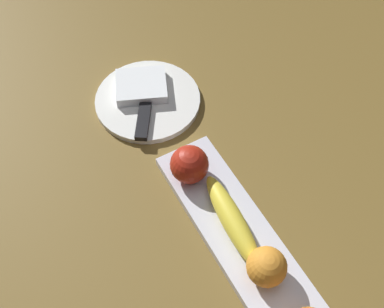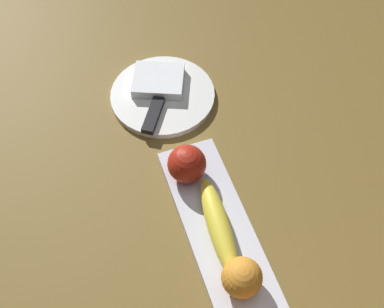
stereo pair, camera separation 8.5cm
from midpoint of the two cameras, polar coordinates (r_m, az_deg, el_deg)
name	(u,v)px [view 2 (the right image)]	position (r m, az deg, el deg)	size (l,w,h in m)	color
ground_plane	(221,266)	(0.81, 6.65, -13.55)	(2.40, 2.40, 0.00)	brown
fruit_tray	(229,256)	(0.81, 7.59, -12.38)	(0.46, 0.11, 0.02)	silver
apple	(188,163)	(0.83, 2.49, -1.37)	(0.07, 0.07, 0.07)	#A92415
banana	(219,226)	(0.80, 6.34, -8.91)	(0.19, 0.04, 0.04)	yellow
orange_near_apple	(242,277)	(0.75, 9.41, -14.84)	(0.06, 0.06, 0.06)	orange
dinner_plate	(163,95)	(0.99, -1.13, 6.99)	(0.22, 0.22, 0.01)	white
folded_napkin	(158,80)	(1.00, -1.64, 8.75)	(0.09, 0.10, 0.02)	white
knife	(155,110)	(0.95, -1.92, 5.23)	(0.16, 0.12, 0.01)	silver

